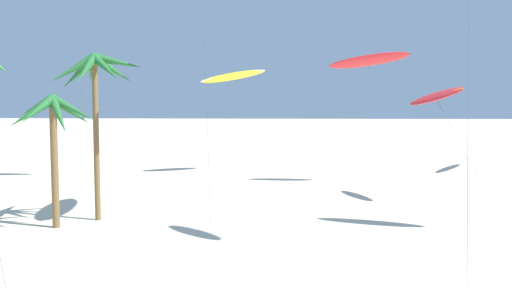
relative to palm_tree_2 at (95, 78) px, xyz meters
name	(u,v)px	position (x,y,z in m)	size (l,w,h in m)	color
palm_tree_2	(95,78)	(0.00, 0.00, 0.00)	(5.12, 4.96, 9.47)	brown
palm_tree_3	(53,119)	(-1.78, -1.92, -2.16)	(4.83, 4.91, 7.18)	brown
flying_kite_0	(233,76)	(6.26, 19.96, 0.55)	(6.11, 9.38, 9.53)	yellow
flying_kite_1	(436,96)	(20.61, 6.84, -1.07)	(3.63, 12.12, 7.95)	red
flying_kite_4	(369,60)	(17.22, 13.75, 1.63)	(6.35, 8.12, 10.64)	red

